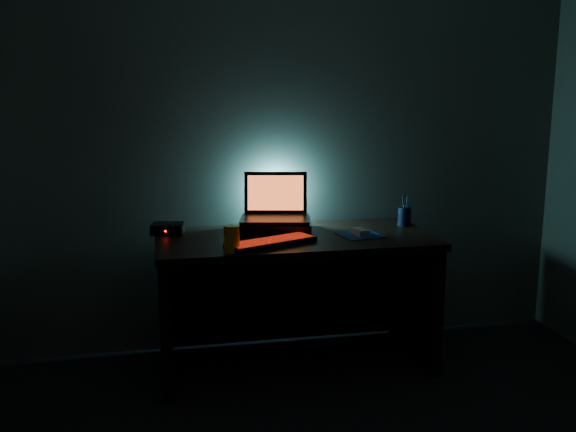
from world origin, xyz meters
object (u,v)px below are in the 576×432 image
(juice_glass, at_px, (232,239))
(pen_cup, at_px, (404,216))
(mouse, at_px, (360,232))
(router, at_px, (167,229))
(keyboard, at_px, (271,242))
(laptop, at_px, (275,208))

(juice_glass, bearing_deg, pen_cup, 20.75)
(mouse, distance_m, router, 1.06)
(keyboard, distance_m, pen_cup, 0.90)
(mouse, xyz_separation_m, router, (-1.03, 0.26, 0.01))
(mouse, height_order, pen_cup, pen_cup)
(keyboard, relative_size, pen_cup, 4.58)
(pen_cup, bearing_deg, mouse, -150.05)
(juice_glass, distance_m, router, 0.56)
(mouse, bearing_deg, juice_glass, -175.51)
(keyboard, height_order, router, router)
(laptop, distance_m, mouse, 0.50)
(juice_glass, bearing_deg, mouse, 16.17)
(pen_cup, bearing_deg, laptop, 175.62)
(pen_cup, height_order, juice_glass, juice_glass)
(mouse, bearing_deg, pen_cup, 18.27)
(mouse, height_order, router, router)
(keyboard, relative_size, router, 2.60)
(laptop, relative_size, router, 2.21)
(pen_cup, relative_size, router, 0.57)
(keyboard, relative_size, juice_glass, 3.77)
(mouse, xyz_separation_m, pen_cup, (0.33, 0.19, 0.03))
(pen_cup, xyz_separation_m, juice_glass, (-1.06, -0.40, 0.01))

